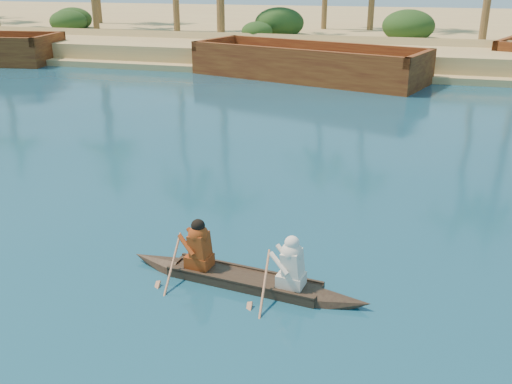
% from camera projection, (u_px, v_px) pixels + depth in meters
% --- Properties ---
extents(sandy_embankment, '(150.00, 51.00, 1.50)m').
position_uv_depth(sandy_embankment, '(307.00, 28.00, 55.72)').
color(sandy_embankment, tan).
rests_on(sandy_embankment, ground).
extents(shrub_cluster, '(100.00, 6.00, 2.40)m').
position_uv_depth(shrub_cluster, '(267.00, 37.00, 41.65)').
color(shrub_cluster, '#1C3F17').
rests_on(shrub_cluster, ground).
extents(canoe, '(4.96, 1.27, 1.36)m').
position_uv_depth(canoe, '(244.00, 272.00, 10.83)').
color(canoe, '#352B1D').
rests_on(canoe, ground).
extents(barge_mid, '(13.76, 7.93, 2.18)m').
position_uv_depth(barge_mid, '(307.00, 65.00, 32.06)').
color(barge_mid, brown).
rests_on(barge_mid, ground).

